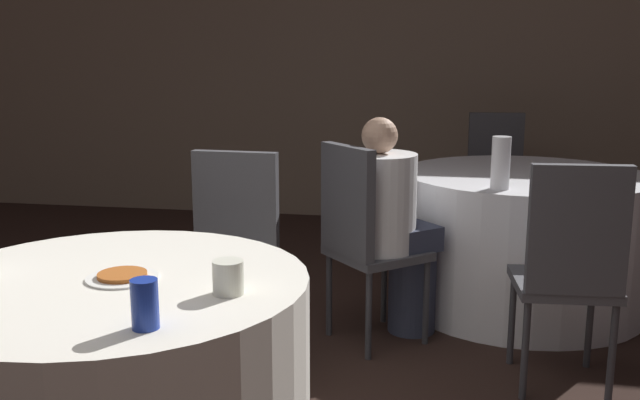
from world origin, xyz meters
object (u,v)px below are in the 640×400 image
at_px(chair_far_southwest, 361,229).
at_px(soda_can_blue, 145,304).
at_px(table_far, 522,239).
at_px(bottle_far, 501,163).
at_px(table_near, 120,397).
at_px(chair_far_south, 571,260).
at_px(chair_far_north, 496,171).
at_px(person_white_shirt, 390,226).
at_px(pizza_plate_near, 122,276).
at_px(chair_near_north, 230,246).

xyz_separation_m(chair_far_southwest, soda_can_blue, (-0.31, -1.74, 0.23)).
distance_m(table_far, bottle_far, 0.73).
height_order(soda_can_blue, bottle_far, bottle_far).
relative_size(table_near, bottle_far, 4.52).
distance_m(chair_far_south, chair_far_north, 2.18).
xyz_separation_m(table_far, chair_far_north, (-0.08, 1.09, 0.20)).
relative_size(chair_far_north, person_white_shirt, 0.89).
relative_size(pizza_plate_near, bottle_far, 0.83).
bearing_deg(table_far, chair_near_north, -139.73).
distance_m(person_white_shirt, soda_can_blue, 1.92).
height_order(table_near, chair_far_north, chair_far_north).
height_order(table_near, chair_near_north, chair_near_north).
distance_m(pizza_plate_near, bottle_far, 2.01).
height_order(chair_near_north, chair_far_southwest, same).
height_order(table_far, bottle_far, bottle_far).
relative_size(table_near, pizza_plate_near, 5.47).
relative_size(table_far, chair_far_south, 1.38).
distance_m(table_far, chair_near_north, 1.76).
bearing_deg(chair_far_south, pizza_plate_near, -148.26).
xyz_separation_m(table_near, bottle_far, (1.21, 1.62, 0.50)).
relative_size(chair_near_north, bottle_far, 3.85).
height_order(table_near, chair_far_south, chair_far_south).
bearing_deg(soda_can_blue, table_far, 65.37).
bearing_deg(pizza_plate_near, chair_far_southwest, 68.89).
height_order(chair_far_south, soda_can_blue, chair_far_south).
bearing_deg(person_white_shirt, chair_far_southwest, -90.00).
distance_m(chair_far_north, soda_can_blue, 3.71).
relative_size(table_far, person_white_shirt, 1.22).
height_order(chair_far_southwest, chair_far_south, same).
bearing_deg(table_near, chair_far_north, 67.98).
xyz_separation_m(chair_far_south, pizza_plate_near, (-1.43, -1.03, 0.18)).
height_order(table_near, table_far, same).
xyz_separation_m(table_far, pizza_plate_near, (-1.35, -2.12, 0.38)).
relative_size(table_far, chair_far_southwest, 1.38).
distance_m(table_near, person_white_shirt, 1.67).
bearing_deg(chair_far_southwest, table_near, -63.60).
xyz_separation_m(table_far, chair_near_north, (-1.33, -1.13, 0.20)).
height_order(chair_far_southwest, person_white_shirt, person_white_shirt).
relative_size(pizza_plate_near, soda_can_blue, 1.72).
height_order(table_near, person_white_shirt, person_white_shirt).
bearing_deg(chair_near_north, bottle_far, -148.79).
bearing_deg(chair_near_north, pizza_plate_near, 91.54).
distance_m(chair_far_north, pizza_plate_near, 3.45).
bearing_deg(chair_far_south, bottle_far, 108.85).
xyz_separation_m(chair_far_south, chair_far_north, (-0.16, 2.18, 0.00)).
distance_m(chair_far_north, bottle_far, 1.62).
bearing_deg(bottle_far, chair_far_southwest, -160.61).
bearing_deg(soda_can_blue, pizza_plate_near, 122.89).
bearing_deg(soda_can_blue, bottle_far, 64.04).
relative_size(chair_far_north, pizza_plate_near, 4.65).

